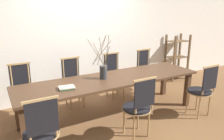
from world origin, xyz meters
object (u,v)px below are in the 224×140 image
object	(u,v)px
chair_near_center	(202,89)
chair_far_center	(114,74)
vase_centerpiece	(103,71)
dining_table	(112,82)
shelving_rack	(177,57)
book_stack	(67,88)

from	to	relation	value
chair_near_center	chair_far_center	world-z (taller)	same
chair_far_center	vase_centerpiece	xyz separation A→B (m)	(-0.64, -0.72, 0.34)
chair_near_center	dining_table	bearing A→B (deg)	151.08
shelving_rack	vase_centerpiece	bearing A→B (deg)	-160.35
chair_near_center	shelving_rack	size ratio (longest dim) A/B	0.80
chair_near_center	vase_centerpiece	bearing A→B (deg)	151.64
chair_near_center	book_stack	size ratio (longest dim) A/B	3.80
vase_centerpiece	book_stack	xyz separation A→B (m)	(-0.72, -0.17, -0.12)
dining_table	chair_near_center	distance (m)	1.62
chair_near_center	chair_far_center	size ratio (longest dim) A/B	1.00
chair_far_center	vase_centerpiece	size ratio (longest dim) A/B	1.28
dining_table	chair_near_center	world-z (taller)	chair_near_center
dining_table	shelving_rack	size ratio (longest dim) A/B	2.68
dining_table	vase_centerpiece	distance (m)	0.26
shelving_rack	book_stack	bearing A→B (deg)	-161.61
vase_centerpiece	shelving_rack	bearing A→B (deg)	19.65
chair_far_center	book_stack	world-z (taller)	chair_far_center
chair_far_center	book_stack	bearing A→B (deg)	33.39
vase_centerpiece	shelving_rack	distance (m)	2.98
dining_table	shelving_rack	xyz separation A→B (m)	(2.66, 1.06, -0.04)
chair_far_center	book_stack	distance (m)	1.64
chair_near_center	chair_far_center	xyz separation A→B (m)	(-0.92, 1.56, 0.00)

